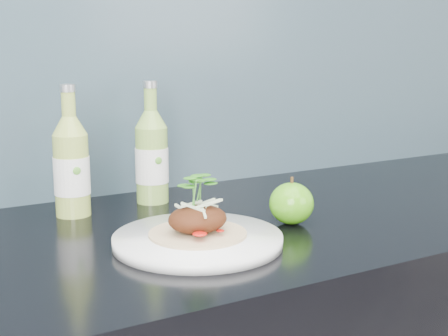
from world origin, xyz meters
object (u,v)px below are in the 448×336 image
(dinner_plate, at_px, (198,240))
(green_apple, at_px, (291,203))
(cider_bottle_left, at_px, (71,167))
(cider_bottle_right, at_px, (152,157))

(dinner_plate, relative_size, green_apple, 4.08)
(cider_bottle_left, bearing_deg, green_apple, -13.53)
(dinner_plate, bearing_deg, green_apple, 6.50)
(dinner_plate, xyz_separation_m, cider_bottle_left, (-0.11, 0.26, 0.08))
(cider_bottle_left, distance_m, cider_bottle_right, 0.16)
(cider_bottle_left, height_order, cider_bottle_right, same)
(cider_bottle_right, bearing_deg, cider_bottle_left, 170.92)
(dinner_plate, distance_m, green_apple, 0.19)
(green_apple, relative_size, cider_bottle_left, 0.35)
(green_apple, bearing_deg, dinner_plate, -173.50)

